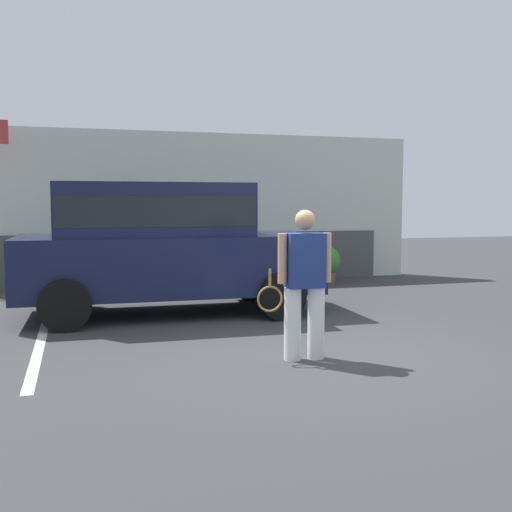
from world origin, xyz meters
TOP-DOWN VIEW (x-y plane):
  - ground_plane at (0.00, 0.00)m, footprint 40.00×40.00m
  - parking_stripe_0 at (-3.04, 1.50)m, footprint 0.12×4.40m
  - house_frontage at (-0.00, 6.70)m, footprint 9.98×0.40m
  - parked_suv at (-1.28, 3.02)m, footprint 4.65×2.26m
  - tennis_player_man at (-0.15, -0.20)m, footprint 0.88×0.27m
  - potted_plant_by_porch at (2.60, 5.60)m, footprint 0.62×0.62m

SIDE VIEW (x-z plane):
  - ground_plane at x=0.00m, z-range 0.00..0.00m
  - parking_stripe_0 at x=-3.04m, z-range 0.00..0.01m
  - potted_plant_by_porch at x=2.60m, z-range 0.05..0.87m
  - tennis_player_man at x=-0.15m, z-range 0.03..1.71m
  - parked_suv at x=-1.28m, z-range 0.12..2.17m
  - house_frontage at x=0.00m, z-range -0.10..3.18m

